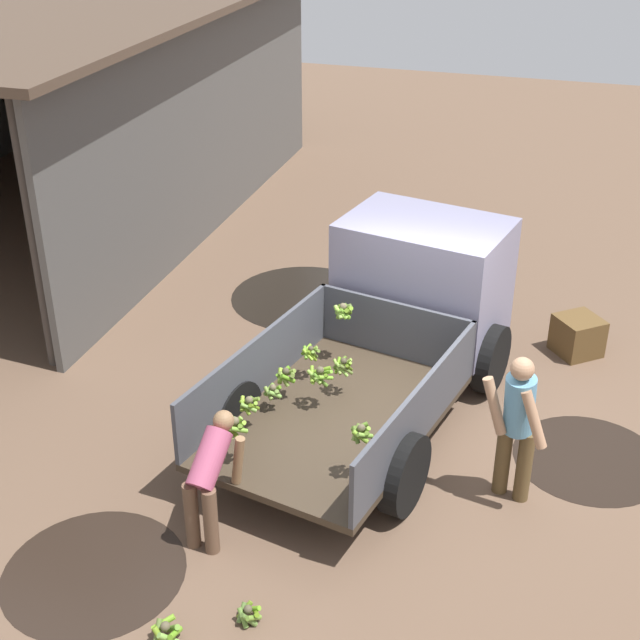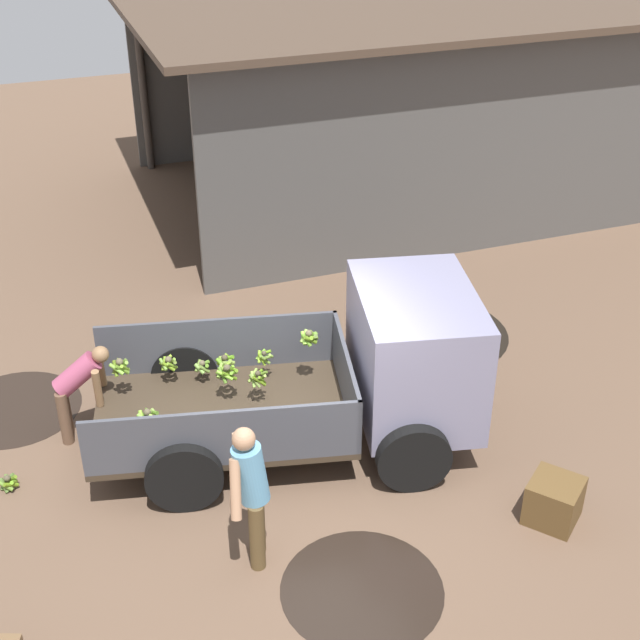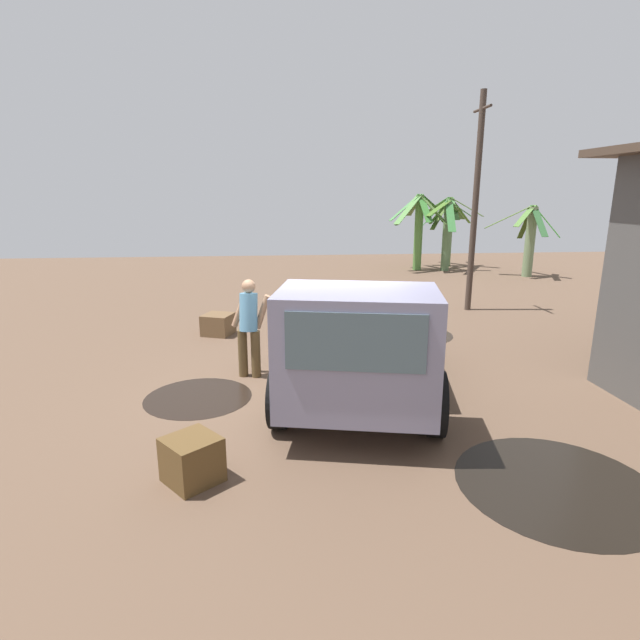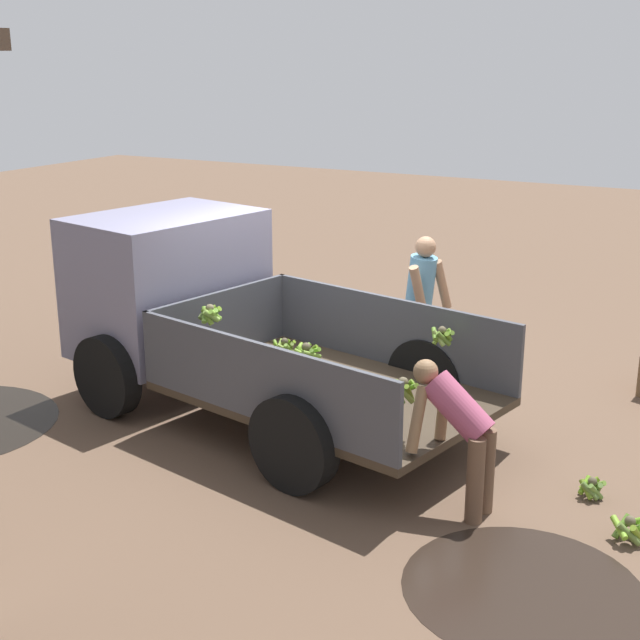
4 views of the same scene
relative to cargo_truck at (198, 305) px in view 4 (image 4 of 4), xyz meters
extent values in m
plane|color=brown|center=(-1.09, -0.36, -1.02)|extent=(36.00, 36.00, 0.00)
cylinder|color=black|center=(-1.03, -2.33, -1.02)|extent=(1.65, 1.65, 0.01)
cylinder|color=black|center=(-4.18, 2.00, -1.02)|extent=(1.71, 1.71, 0.01)
cube|color=#3B2F22|center=(-1.78, 0.37, -0.55)|extent=(3.38, 2.57, 0.08)
cube|color=#44464E|center=(-1.59, 1.32, -0.15)|extent=(2.98, 0.67, 0.71)
cube|color=#44464E|center=(-1.98, -0.58, -0.15)|extent=(2.98, 0.67, 0.71)
cube|color=#44464E|center=(-0.32, 0.07, -0.15)|extent=(0.46, 1.96, 0.71)
cube|color=gray|center=(0.48, -0.10, 0.17)|extent=(1.72, 2.19, 1.52)
cube|color=#4C606B|center=(1.15, -0.24, 0.47)|extent=(0.35, 1.53, 0.67)
cylinder|color=black|center=(0.49, 0.95, -0.59)|extent=(0.89, 0.39, 0.86)
cylinder|color=black|center=(0.07, -1.07, -0.59)|extent=(0.89, 0.39, 0.86)
cylinder|color=black|center=(-2.02, 1.47, -0.59)|extent=(0.89, 0.39, 0.86)
cylinder|color=black|center=(-2.44, -0.54, -0.59)|extent=(0.89, 0.39, 0.86)
sphere|color=#463F2D|center=(-1.58, 1.00, -0.17)|extent=(0.08, 0.08, 0.08)
cylinder|color=olive|center=(-1.52, 0.99, -0.23)|extent=(0.08, 0.18, 0.14)
cylinder|color=#5E9921|center=(-1.53, 1.05, -0.22)|extent=(0.16, 0.16, 0.12)
cylinder|color=#7FA72E|center=(-1.60, 1.06, -0.23)|extent=(0.18, 0.09, 0.15)
cylinder|color=#81A041|center=(-1.63, 1.01, -0.25)|extent=(0.07, 0.15, 0.17)
cylinder|color=#5A9120|center=(-1.63, 0.96, -0.23)|extent=(0.15, 0.17, 0.14)
cylinder|color=olive|center=(-1.56, 0.93, -0.21)|extent=(0.19, 0.11, 0.11)
sphere|color=brown|center=(-2.72, -0.16, 0.07)|extent=(0.08, 0.08, 0.08)
cylinder|color=olive|center=(-2.67, -0.17, 0.00)|extent=(0.10, 0.15, 0.16)
cylinder|color=#517724|center=(-2.65, -0.12, 0.04)|extent=(0.12, 0.18, 0.10)
cylinder|color=#86A548|center=(-2.70, -0.10, 0.01)|extent=(0.16, 0.08, 0.16)
cylinder|color=#587A2A|center=(-2.75, -0.11, 0.01)|extent=(0.15, 0.13, 0.15)
cylinder|color=#7CAF31|center=(-2.78, -0.16, 0.02)|extent=(0.06, 0.17, 0.14)
cylinder|color=#77A63A|center=(-2.77, -0.21, 0.03)|extent=(0.16, 0.15, 0.11)
cylinder|color=olive|center=(-2.71, -0.21, 0.01)|extent=(0.16, 0.07, 0.14)
sphere|color=#433C2B|center=(-1.32, 0.41, -0.09)|extent=(0.07, 0.07, 0.07)
cylinder|color=#5F8D1C|center=(-1.32, 0.48, -0.16)|extent=(0.18, 0.04, 0.15)
cylinder|color=olive|center=(-1.37, 0.47, -0.14)|extent=(0.17, 0.15, 0.13)
cylinder|color=#83B044|center=(-1.38, 0.42, -0.16)|extent=(0.05, 0.17, 0.17)
cylinder|color=olive|center=(-1.37, 0.37, -0.16)|extent=(0.13, 0.16, 0.16)
cylinder|color=#587919|center=(-1.32, 0.35, -0.16)|extent=(0.17, 0.05, 0.16)
cylinder|color=#5B831B|center=(-1.28, 0.37, -0.17)|extent=(0.13, 0.13, 0.18)
cylinder|color=#87A840|center=(-1.25, 0.42, -0.16)|extent=(0.05, 0.17, 0.16)
cylinder|color=#597828|center=(-1.27, 0.47, -0.15)|extent=(0.17, 0.15, 0.13)
sphere|color=#49422F|center=(-1.11, 0.86, -0.12)|extent=(0.06, 0.06, 0.06)
cylinder|color=#5E9227|center=(-1.14, 0.92, -0.17)|extent=(0.16, 0.10, 0.12)
cylinder|color=olive|center=(-1.17, 0.88, -0.17)|extent=(0.08, 0.16, 0.13)
cylinder|color=olive|center=(-1.15, 0.84, -0.19)|extent=(0.10, 0.12, 0.16)
cylinder|color=#75A03A|center=(-1.12, 0.81, -0.18)|extent=(0.14, 0.05, 0.15)
cylinder|color=olive|center=(-1.07, 0.81, -0.15)|extent=(0.15, 0.13, 0.09)
cylinder|color=olive|center=(-1.06, 0.87, -0.18)|extent=(0.05, 0.15, 0.14)
cylinder|color=olive|center=(-1.09, 0.92, -0.16)|extent=(0.17, 0.10, 0.10)
sphere|color=brown|center=(-2.25, 1.17, -0.16)|extent=(0.08, 0.08, 0.08)
cylinder|color=olive|center=(-2.27, 1.11, -0.23)|extent=(0.17, 0.08, 0.15)
cylinder|color=#77A32D|center=(-2.22, 1.12, -0.23)|extent=(0.16, 0.12, 0.15)
cylinder|color=olive|center=(-2.18, 1.17, -0.21)|extent=(0.05, 0.18, 0.11)
cylinder|color=olive|center=(-2.22, 1.21, -0.23)|extent=(0.13, 0.13, 0.16)
cylinder|color=#80A52C|center=(-2.28, 1.24, -0.20)|extent=(0.18, 0.09, 0.11)
cylinder|color=olive|center=(-2.31, 1.20, -0.23)|extent=(0.11, 0.16, 0.15)
cylinder|color=olive|center=(-2.32, 1.15, -0.21)|extent=(0.09, 0.18, 0.12)
sphere|color=brown|center=(-2.85, 1.09, -0.01)|extent=(0.09, 0.09, 0.09)
cylinder|color=olive|center=(-2.91, 1.09, -0.10)|extent=(0.05, 0.16, 0.18)
cylinder|color=#78AF39|center=(-2.90, 1.03, -0.07)|extent=(0.18, 0.16, 0.14)
cylinder|color=olive|center=(-2.83, 1.02, -0.09)|extent=(0.18, 0.09, 0.17)
cylinder|color=#7EAB2E|center=(-2.80, 1.05, -0.09)|extent=(0.14, 0.17, 0.17)
cylinder|color=olive|center=(-2.79, 1.11, -0.09)|extent=(0.11, 0.17, 0.18)
cylinder|color=#56732A|center=(-2.83, 1.14, -0.09)|extent=(0.17, 0.10, 0.18)
cylinder|color=#86A741|center=(-2.89, 1.13, -0.09)|extent=(0.15, 0.15, 0.18)
sphere|color=brown|center=(-1.86, 1.05, -0.23)|extent=(0.08, 0.08, 0.08)
cylinder|color=olive|center=(-1.85, 1.00, -0.29)|extent=(0.15, 0.07, 0.14)
cylinder|color=#4B761A|center=(-1.81, 1.05, -0.29)|extent=(0.06, 0.15, 0.14)
cylinder|color=olive|center=(-1.83, 1.11, -0.28)|extent=(0.16, 0.11, 0.12)
cylinder|color=olive|center=(-1.90, 1.09, -0.28)|extent=(0.13, 0.15, 0.13)
cylinder|color=#72A042|center=(-1.90, 1.02, -0.28)|extent=(0.13, 0.15, 0.13)
sphere|color=brown|center=(-1.65, 0.58, -0.04)|extent=(0.09, 0.09, 0.09)
cylinder|color=olive|center=(-1.68, 0.67, -0.09)|extent=(0.21, 0.11, 0.12)
cylinder|color=olive|center=(-1.73, 0.62, -0.09)|extent=(0.13, 0.21, 0.12)
cylinder|color=#517A26|center=(-1.72, 0.56, -0.12)|extent=(0.09, 0.18, 0.18)
cylinder|color=#74B22F|center=(-1.70, 0.51, -0.09)|extent=(0.20, 0.15, 0.12)
cylinder|color=#547919|center=(-1.64, 0.51, -0.12)|extent=(0.19, 0.07, 0.17)
cylinder|color=#73AD30|center=(-1.58, 0.54, -0.10)|extent=(0.14, 0.20, 0.14)
cylinder|color=olive|center=(-1.57, 0.59, -0.09)|extent=(0.07, 0.21, 0.12)
cylinder|color=olive|center=(-1.62, 0.63, -0.13)|extent=(0.16, 0.11, 0.19)
sphere|color=brown|center=(-0.60, 0.63, 0.20)|extent=(0.09, 0.09, 0.09)
cylinder|color=#5D811E|center=(-0.60, 0.56, 0.15)|extent=(0.17, 0.06, 0.14)
cylinder|color=olive|center=(-0.55, 0.58, 0.15)|extent=(0.16, 0.16, 0.13)
cylinder|color=#5D7634|center=(-0.54, 0.63, 0.15)|extent=(0.06, 0.18, 0.13)
cylinder|color=olive|center=(-0.55, 0.66, 0.14)|extent=(0.13, 0.16, 0.16)
cylinder|color=olive|center=(-0.60, 0.67, 0.13)|extent=(0.14, 0.06, 0.17)
cylinder|color=#82A842|center=(-0.65, 0.67, 0.14)|extent=(0.16, 0.16, 0.14)
cylinder|color=#7BB137|center=(-0.66, 0.63, 0.14)|extent=(0.06, 0.17, 0.15)
cylinder|color=#5D8D27|center=(-0.64, 0.60, 0.13)|extent=(0.14, 0.15, 0.16)
cylinder|color=brown|center=(-1.93, -1.67, -0.61)|extent=(0.20, 0.20, 0.82)
cylinder|color=brown|center=(-1.86, -1.45, -0.61)|extent=(0.20, 0.20, 0.82)
cylinder|color=#5D99BD|center=(-1.93, -1.55, 0.12)|extent=(0.44, 0.39, 0.67)
sphere|color=tan|center=(-1.98, -1.54, 0.55)|extent=(0.23, 0.23, 0.23)
cylinder|color=tan|center=(-2.13, -1.71, 0.10)|extent=(0.19, 0.34, 0.60)
cylinder|color=tan|center=(-2.00, -1.32, 0.10)|extent=(0.19, 0.32, 0.61)
cylinder|color=brown|center=(-3.56, 1.27, -0.66)|extent=(0.16, 0.16, 0.72)
cylinder|color=brown|center=(-3.59, 1.06, -0.66)|extent=(0.16, 0.16, 0.72)
cylinder|color=#A74968|center=(-3.35, 1.14, -0.12)|extent=(0.63, 0.33, 0.56)
sphere|color=#8C6746|center=(-3.05, 1.11, 0.12)|extent=(0.20, 0.20, 0.20)
cylinder|color=#8C6746|center=(-3.07, 1.29, -0.22)|extent=(0.12, 0.27, 0.54)
cylinder|color=#8C6746|center=(-3.15, 0.94, -0.24)|extent=(0.11, 0.17, 0.54)
sphere|color=brown|center=(-4.31, 0.41, -0.87)|extent=(0.08, 0.08, 0.08)
cylinder|color=olive|center=(-4.28, 0.46, -0.93)|extent=(0.16, 0.14, 0.15)
cylinder|color=#587735|center=(-4.31, 0.47, -0.93)|extent=(0.17, 0.05, 0.15)
cylinder|color=olive|center=(-4.36, 0.44, -0.94)|extent=(0.13, 0.15, 0.16)
cylinder|color=#557432|center=(-4.36, 0.39, -0.94)|extent=(0.11, 0.16, 0.16)
cylinder|color=olive|center=(-4.34, 0.35, -0.92)|extent=(0.18, 0.11, 0.14)
cylinder|color=olive|center=(-4.28, 0.35, -0.92)|extent=(0.17, 0.12, 0.13)
cylinder|color=#6CA524|center=(-4.25, 0.39, -0.92)|extent=(0.09, 0.18, 0.14)
sphere|color=brown|center=(-4.72, 1.00, -0.84)|extent=(0.08, 0.08, 0.08)
cylinder|color=#7EB049|center=(-4.77, 0.95, -0.92)|extent=(0.16, 0.17, 0.19)
cylinder|color=#609A21|center=(-4.72, 0.91, -0.90)|extent=(0.21, 0.06, 0.14)
cylinder|color=olive|center=(-4.66, 0.96, -0.92)|extent=(0.13, 0.19, 0.18)
cylinder|color=#7AAF2C|center=(-4.65, 1.05, -0.89)|extent=(0.18, 0.20, 0.12)
cylinder|color=#5B7532|center=(-4.73, 1.07, -0.92)|extent=(0.20, 0.08, 0.18)
cylinder|color=olive|center=(-4.78, 1.02, -0.92)|extent=(0.11, 0.19, 0.19)
cube|color=brown|center=(1.31, -2.05, -0.76)|extent=(0.75, 0.75, 0.51)
camera|label=1|loc=(-9.45, -1.83, 4.98)|focal=50.00mm
camera|label=2|loc=(-3.49, -8.13, 5.87)|focal=50.00mm
camera|label=3|loc=(6.32, -1.12, 2.07)|focal=28.00mm
camera|label=4|loc=(-5.51, 7.47, 2.59)|focal=50.00mm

